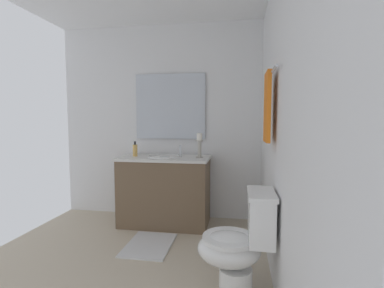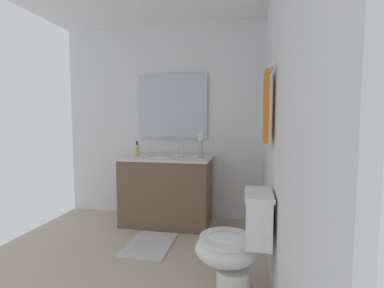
{
  "view_description": "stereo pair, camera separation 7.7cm",
  "coord_description": "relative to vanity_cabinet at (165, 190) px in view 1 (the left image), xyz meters",
  "views": [
    {
      "loc": [
        2.06,
        1.02,
        1.24
      ],
      "look_at": [
        -0.58,
        0.57,
        1.02
      ],
      "focal_mm": 26.48,
      "sensor_mm": 36.0,
      "label": 1
    },
    {
      "loc": [
        2.05,
        1.09,
        1.24
      ],
      "look_at": [
        -0.58,
        0.57,
        1.02
      ],
      "focal_mm": 26.48,
      "sensor_mm": 36.0,
      "label": 2
    }
  ],
  "objects": [
    {
      "name": "mirror",
      "position": [
        -0.28,
        0.0,
        1.01
      ],
      "size": [
        0.02,
        0.9,
        0.82
      ],
      "primitive_type": "cube",
      "color": "silver"
    },
    {
      "name": "toilet",
      "position": [
        1.26,
        0.88,
        -0.04
      ],
      "size": [
        0.39,
        0.54,
        0.75
      ],
      "color": "white",
      "rests_on": "ground"
    },
    {
      "name": "candle_holder_tall",
      "position": [
        -0.0,
        0.42,
        0.56
      ],
      "size": [
        0.09,
        0.09,
        0.29
      ],
      "color": "#B7B2A5",
      "rests_on": "vanity_cabinet"
    },
    {
      "name": "wall_left",
      "position": [
        -0.32,
        -0.14,
        0.82
      ],
      "size": [
        0.04,
        2.61,
        2.45
      ],
      "primitive_type": "cube",
      "color": "white",
      "rests_on": "ground"
    },
    {
      "name": "floor",
      "position": [
        1.18,
        -0.14,
        -0.42
      ],
      "size": [
        3.01,
        2.61,
        0.02
      ],
      "primitive_type": "cube",
      "color": "beige",
      "rests_on": "ground"
    },
    {
      "name": "towel_near_vanity",
      "position": [
        0.99,
        1.08,
        0.94
      ],
      "size": [
        0.28,
        0.03,
        0.53
      ],
      "primitive_type": "cube",
      "color": "orange",
      "rests_on": "towel_bar"
    },
    {
      "name": "soap_bottle",
      "position": [
        0.0,
        -0.37,
        0.48
      ],
      "size": [
        0.06,
        0.06,
        0.18
      ],
      "color": "#E5B259",
      "rests_on": "vanity_cabinet"
    },
    {
      "name": "vanity_cabinet",
      "position": [
        0.0,
        0.0,
        0.0
      ],
      "size": [
        0.58,
        1.07,
        0.81
      ],
      "color": "brown",
      "rests_on": "ground"
    },
    {
      "name": "wall_back",
      "position": [
        1.18,
        1.16,
        0.82
      ],
      "size": [
        3.01,
        0.04,
        2.45
      ],
      "primitive_type": "cube",
      "color": "white",
      "rests_on": "ground"
    },
    {
      "name": "towel_bar",
      "position": [
        0.99,
        1.1,
        1.18
      ],
      "size": [
        0.75,
        0.02,
        0.02
      ],
      "primitive_type": "cylinder",
      "rotation": [
        0.0,
        1.57,
        0.0
      ],
      "color": "silver"
    },
    {
      "name": "bath_mat",
      "position": [
        0.62,
        0.0,
        -0.4
      ],
      "size": [
        0.6,
        0.44,
        0.02
      ],
      "primitive_type": "cube",
      "color": "silver",
      "rests_on": "ground"
    },
    {
      "name": "sink_basin",
      "position": [
        0.0,
        0.0,
        0.37
      ],
      "size": [
        0.4,
        0.4,
        0.24
      ],
      "color": "white",
      "rests_on": "vanity_cabinet"
    }
  ]
}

